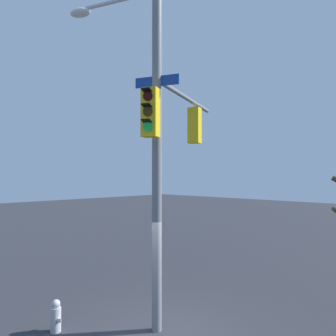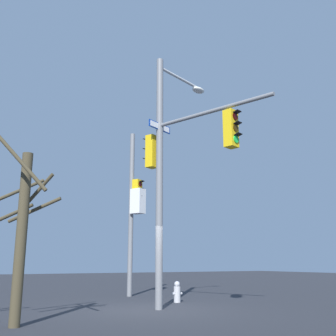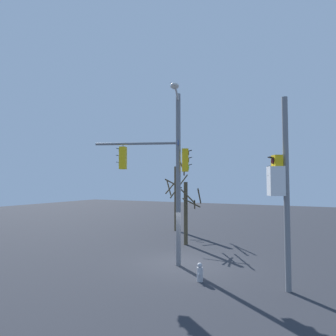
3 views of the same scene
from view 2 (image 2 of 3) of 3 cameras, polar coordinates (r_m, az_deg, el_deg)
ground_plane at (r=12.82m, az=-2.87°, el=-19.34°), size 80.00×80.00×0.00m
main_signal_pole_assembly at (r=13.07m, az=0.94°, el=2.25°), size 2.95×4.93×8.24m
secondary_pole_assembly at (r=17.77m, az=-4.71°, el=-5.11°), size 0.63×0.78×7.09m
fire_hydrant at (r=15.09m, az=1.29°, el=-17.09°), size 0.38×0.24×0.73m
bare_tree_behind_pole at (r=10.10m, az=-19.97°, el=-7.81°), size 2.04×2.13×4.48m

